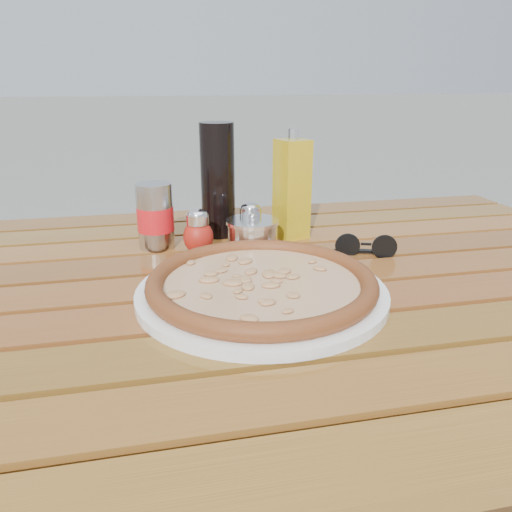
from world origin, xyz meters
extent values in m
cube|color=#3B1C0D|center=(0.64, 0.39, 0.35)|extent=(0.06, 0.06, 0.70)
cube|color=#3A210D|center=(0.00, 0.00, 0.70)|extent=(1.36, 0.86, 0.04)
cube|color=#5A350F|center=(0.00, -0.41, 0.73)|extent=(1.40, 0.09, 0.03)
cube|color=#58310F|center=(0.00, -0.30, 0.73)|extent=(1.40, 0.09, 0.03)
cube|color=#4F2F0E|center=(0.00, -0.20, 0.73)|extent=(1.40, 0.09, 0.03)
cube|color=#55290F|center=(0.00, -0.10, 0.73)|extent=(1.40, 0.09, 0.03)
cube|color=#552A0F|center=(0.00, 0.00, 0.73)|extent=(1.40, 0.09, 0.03)
cube|color=#4E280D|center=(0.00, 0.10, 0.73)|extent=(1.40, 0.09, 0.03)
cube|color=#5E3110|center=(0.00, 0.20, 0.73)|extent=(1.40, 0.09, 0.03)
cube|color=#54310E|center=(0.00, 0.30, 0.73)|extent=(1.40, 0.09, 0.03)
cube|color=#4E2B0D|center=(0.00, 0.41, 0.73)|extent=(1.40, 0.09, 0.03)
cylinder|color=white|center=(-0.01, -0.07, 0.76)|extent=(0.43, 0.43, 0.01)
cylinder|color=beige|center=(-0.01, -0.07, 0.77)|extent=(0.38, 0.38, 0.01)
torus|color=black|center=(-0.01, -0.07, 0.77)|extent=(0.41, 0.41, 0.03)
ellipsoid|color=#B52114|center=(-0.08, 0.14, 0.78)|extent=(0.07, 0.07, 0.06)
cylinder|color=white|center=(-0.08, 0.14, 0.81)|extent=(0.05, 0.05, 0.02)
ellipsoid|color=white|center=(-0.08, 0.14, 0.82)|extent=(0.04, 0.04, 0.02)
ellipsoid|color=#373B17|center=(0.02, 0.17, 0.78)|extent=(0.06, 0.06, 0.06)
cylinder|color=silver|center=(0.02, 0.17, 0.81)|extent=(0.05, 0.05, 0.02)
ellipsoid|color=silver|center=(0.02, 0.17, 0.82)|extent=(0.04, 0.04, 0.02)
cylinder|color=black|center=(-0.03, 0.24, 0.86)|extent=(0.07, 0.07, 0.22)
cylinder|color=#B8B8BD|center=(-0.15, 0.19, 0.81)|extent=(0.08, 0.08, 0.12)
cylinder|color=red|center=(-0.15, 0.19, 0.81)|extent=(0.09, 0.09, 0.04)
cube|color=#B99813|center=(0.11, 0.20, 0.84)|extent=(0.07, 0.07, 0.19)
cylinder|color=white|center=(0.11, 0.20, 0.95)|extent=(0.02, 0.02, 0.02)
cylinder|color=silver|center=(0.02, 0.13, 0.78)|extent=(0.09, 0.09, 0.05)
cylinder|color=white|center=(0.02, 0.13, 0.81)|extent=(0.10, 0.10, 0.01)
sphere|color=silver|center=(0.02, 0.13, 0.81)|extent=(0.01, 0.01, 0.01)
cylinder|color=black|center=(0.18, 0.07, 0.77)|extent=(0.04, 0.02, 0.04)
cylinder|color=black|center=(0.24, 0.05, 0.77)|extent=(0.04, 0.02, 0.04)
cube|color=black|center=(0.21, 0.06, 0.77)|extent=(0.02, 0.01, 0.00)
cube|color=black|center=(0.20, 0.08, 0.75)|extent=(0.09, 0.03, 0.00)
cube|color=black|center=(0.22, 0.08, 0.75)|extent=(0.09, 0.03, 0.00)
camera|label=1|loc=(-0.16, -0.71, 1.05)|focal=35.00mm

